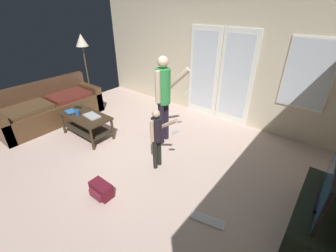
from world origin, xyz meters
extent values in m
cube|color=beige|center=(0.00, 0.00, -0.01)|extent=(6.19, 4.89, 0.02)
cube|color=beige|center=(0.00, 2.42, 1.41)|extent=(6.19, 0.06, 2.81)
cube|color=white|center=(-0.01, 2.37, 0.99)|extent=(0.75, 0.02, 2.04)
cube|color=silver|center=(-0.01, 2.36, 1.04)|extent=(0.59, 0.01, 1.74)
cube|color=white|center=(0.78, 2.37, 0.99)|extent=(0.75, 0.02, 2.04)
cube|color=silver|center=(0.78, 2.36, 1.04)|extent=(0.59, 0.01, 1.74)
cube|color=white|center=(2.06, 2.37, 1.33)|extent=(0.79, 0.02, 1.25)
cube|color=silver|center=(2.06, 2.36, 1.33)|extent=(0.73, 0.01, 1.19)
cube|color=#50351F|center=(-2.44, -0.18, 0.23)|extent=(0.87, 2.22, 0.45)
cube|color=#4E3423|center=(-2.80, -0.18, 0.66)|extent=(0.16, 2.22, 0.41)
cube|color=#50351F|center=(-2.44, -1.20, 0.31)|extent=(0.87, 0.16, 0.61)
cube|color=#50351F|center=(-2.44, 0.85, 0.31)|extent=(0.87, 0.16, 0.61)
cube|color=brown|center=(-2.41, -0.65, 0.50)|extent=(0.64, 0.87, 0.09)
cube|color=maroon|center=(-2.41, 0.30, 0.50)|extent=(0.64, 0.87, 0.09)
cube|color=#382819|center=(-1.23, -0.06, 0.46)|extent=(1.07, 0.55, 0.04)
cube|color=#2E281F|center=(-1.23, -0.06, 0.17)|extent=(0.99, 0.47, 0.02)
cylinder|color=#382819|center=(-1.73, -0.30, 0.22)|extent=(0.05, 0.05, 0.44)
cylinder|color=#382819|center=(-0.73, -0.30, 0.22)|extent=(0.05, 0.05, 0.44)
cylinder|color=#382819|center=(-1.73, 0.18, 0.22)|extent=(0.05, 0.05, 0.44)
cylinder|color=#382819|center=(-0.73, 0.18, 0.22)|extent=(0.05, 0.05, 0.44)
cube|color=black|center=(2.77, 0.28, 0.23)|extent=(0.41, 1.32, 0.46)
cube|color=black|center=(2.77, 0.28, 0.48)|extent=(0.08, 0.40, 0.04)
cube|color=black|center=(2.77, 0.28, 0.78)|extent=(0.04, 1.14, 0.57)
cube|color=navy|center=(2.75, 0.28, 0.78)|extent=(0.00, 1.09, 0.52)
cylinder|color=black|center=(0.11, 0.69, 0.41)|extent=(0.11, 0.11, 0.81)
cylinder|color=black|center=(0.08, 0.86, 0.41)|extent=(0.11, 0.11, 0.81)
cylinder|color=#318F46|center=(0.09, 0.77, 1.13)|extent=(0.26, 0.26, 0.64)
sphere|color=beige|center=(0.09, 0.77, 1.56)|extent=(0.19, 0.19, 0.19)
cylinder|color=beige|center=(0.12, 0.60, 1.16)|extent=(0.09, 0.09, 0.56)
cylinder|color=beige|center=(0.26, 0.98, 1.25)|extent=(0.47, 0.16, 0.46)
cube|color=white|center=(0.46, 1.01, 1.05)|extent=(0.12, 0.06, 0.12)
cylinder|color=black|center=(0.53, 0.02, 0.26)|extent=(0.07, 0.07, 0.51)
cylinder|color=black|center=(0.52, 0.13, 0.26)|extent=(0.07, 0.07, 0.51)
cylinder|color=black|center=(0.52, 0.08, 0.71)|extent=(0.17, 0.17, 0.40)
sphere|color=#D1B08C|center=(0.52, 0.08, 0.98)|extent=(0.12, 0.12, 0.12)
cylinder|color=#D1B08C|center=(0.53, -0.03, 0.73)|extent=(0.06, 0.06, 0.36)
cylinder|color=#D1B08C|center=(0.66, 0.20, 0.81)|extent=(0.33, 0.07, 0.25)
cube|color=white|center=(0.81, 0.21, 0.71)|extent=(0.13, 0.05, 0.10)
cylinder|color=#383723|center=(-2.78, 1.11, 0.01)|extent=(0.26, 0.26, 0.02)
cylinder|color=brown|center=(-2.78, 1.11, 0.75)|extent=(0.03, 0.03, 1.51)
cone|color=beige|center=(-2.78, 1.11, 1.61)|extent=(0.30, 0.30, 0.29)
cube|color=maroon|center=(0.33, -0.92, 0.11)|extent=(0.34, 0.18, 0.22)
cube|color=maroon|center=(0.33, -1.03, 0.08)|extent=(0.24, 0.04, 0.11)
cube|color=white|center=(1.74, -0.36, 0.01)|extent=(0.46, 0.22, 0.02)
cube|color=silver|center=(1.74, -0.36, 0.02)|extent=(0.41, 0.18, 0.00)
cube|color=#B1B4AF|center=(-1.07, -0.01, 0.49)|extent=(0.37, 0.24, 0.02)
cylinder|color=#235095|center=(-1.34, -0.16, 0.54)|extent=(0.08, 0.08, 0.11)
cube|color=black|center=(-1.65, 0.06, 0.49)|extent=(0.18, 0.10, 0.02)
cube|color=red|center=(-1.56, -0.17, 0.49)|extent=(0.21, 0.13, 0.02)
cube|color=#2D69B4|center=(-1.55, -0.18, 0.51)|extent=(0.24, 0.20, 0.02)
camera|label=1|loc=(2.54, -2.20, 2.46)|focal=24.16mm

